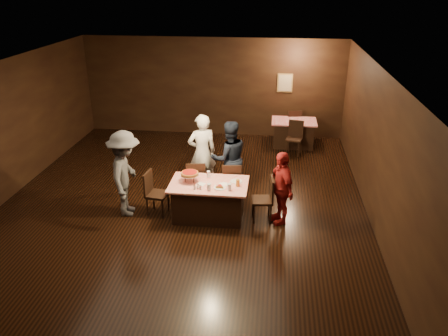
{
  "coord_description": "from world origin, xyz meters",
  "views": [
    {
      "loc": [
        1.91,
        -8.18,
        4.68
      ],
      "look_at": [
        0.94,
        0.05,
        1.0
      ],
      "focal_mm": 35.0,
      "sensor_mm": 36.0,
      "label": 1
    }
  ],
  "objects": [
    {
      "name": "napkin_left",
      "position": [
        0.51,
        -0.3,
        0.77
      ],
      "size": [
        0.21,
        0.21,
        0.01
      ],
      "primitive_type": "cube",
      "rotation": [
        0.0,
        0.0,
        -0.35
      ],
      "color": "white",
      "rests_on": "main_table"
    },
    {
      "name": "chair_end_left",
      "position": [
        -0.44,
        -0.25,
        0.47
      ],
      "size": [
        0.47,
        0.47,
        0.95
      ],
      "primitive_type": "cube",
      "rotation": [
        0.0,
        0.0,
        1.44
      ],
      "color": "black",
      "rests_on": "ground"
    },
    {
      "name": "plate_with_slice",
      "position": [
        0.91,
        -0.43,
        0.8
      ],
      "size": [
        0.25,
        0.25,
        0.06
      ],
      "color": "white",
      "rests_on": "main_table"
    },
    {
      "name": "glass_back",
      "position": [
        0.61,
        0.05,
        0.84
      ],
      "size": [
        0.08,
        0.08,
        0.14
      ],
      "primitive_type": "cylinder",
      "color": "silver",
      "rests_on": "main_table"
    },
    {
      "name": "condiments",
      "position": [
        0.48,
        -0.53,
        0.82
      ],
      "size": [
        0.17,
        0.1,
        0.09
      ],
      "color": "silver",
      "rests_on": "main_table"
    },
    {
      "name": "room",
      "position": [
        0.0,
        0.01,
        2.14
      ],
      "size": [
        10.0,
        10.04,
        3.02
      ],
      "color": "black",
      "rests_on": "ground"
    },
    {
      "name": "napkin_center",
      "position": [
        0.96,
        -0.25,
        0.77
      ],
      "size": [
        0.19,
        0.19,
        0.01
      ],
      "primitive_type": "cube",
      "rotation": [
        0.0,
        0.0,
        0.21
      ],
      "color": "white",
      "rests_on": "main_table"
    },
    {
      "name": "glass_front_left",
      "position": [
        0.71,
        -0.55,
        0.84
      ],
      "size": [
        0.08,
        0.08,
        0.14
      ],
      "primitive_type": "cylinder",
      "color": "silver",
      "rests_on": "main_table"
    },
    {
      "name": "pizza_stand",
      "position": [
        0.26,
        -0.2,
        0.95
      ],
      "size": [
        0.38,
        0.38,
        0.22
      ],
      "color": "black",
      "rests_on": "main_table"
    },
    {
      "name": "chair_end_right",
      "position": [
        1.76,
        -0.25,
        0.47
      ],
      "size": [
        0.47,
        0.47,
        0.95
      ],
      "primitive_type": "cube",
      "rotation": [
        0.0,
        0.0,
        -1.45
      ],
      "color": "black",
      "rests_on": "ground"
    },
    {
      "name": "diner_grey_knit",
      "position": [
        -1.07,
        -0.3,
        0.92
      ],
      "size": [
        0.83,
        1.26,
        1.84
      ],
      "primitive_type": "imported",
      "rotation": [
        0.0,
        0.0,
        1.7
      ],
      "color": "#4D4D51",
      "rests_on": "ground"
    },
    {
      "name": "chair_far_left",
      "position": [
        0.26,
        0.5,
        0.47
      ],
      "size": [
        0.48,
        0.48,
        0.95
      ],
      "primitive_type": "cube",
      "rotation": [
        0.0,
        0.0,
        3.29
      ],
      "color": "black",
      "rests_on": "ground"
    },
    {
      "name": "chair_far_right",
      "position": [
        1.06,
        0.5,
        0.47
      ],
      "size": [
        0.46,
        0.46,
        0.95
      ],
      "primitive_type": "cube",
      "rotation": [
        0.0,
        0.0,
        3.23
      ],
      "color": "black",
      "rests_on": "ground"
    },
    {
      "name": "plate_empty",
      "position": [
        1.21,
        -0.1,
        0.78
      ],
      "size": [
        0.25,
        0.25,
        0.01
      ],
      "primitive_type": "cylinder",
      "color": "white",
      "rests_on": "main_table"
    },
    {
      "name": "main_table",
      "position": [
        0.66,
        -0.25,
        0.39
      ],
      "size": [
        1.6,
        1.0,
        0.77
      ],
      "primitive_type": "cube",
      "color": "red",
      "rests_on": "ground"
    },
    {
      "name": "chair_back_far",
      "position": [
        2.51,
        4.8,
        0.47
      ],
      "size": [
        0.49,
        0.49,
        0.95
      ],
      "primitive_type": "cube",
      "rotation": [
        0.0,
        0.0,
        3.34
      ],
      "color": "black",
      "rests_on": "ground"
    },
    {
      "name": "diner_red_shirt",
      "position": [
        2.13,
        -0.27,
        0.77
      ],
      "size": [
        0.72,
        0.98,
        1.54
      ],
      "primitive_type": "imported",
      "rotation": [
        0.0,
        0.0,
        -1.14
      ],
      "color": "#AC1F1F",
      "rests_on": "ground"
    },
    {
      "name": "diner_white_jacket",
      "position": [
        0.31,
        1.06,
        0.92
      ],
      "size": [
        0.79,
        0.67,
        1.83
      ],
      "primitive_type": "imported",
      "rotation": [
        0.0,
        0.0,
        3.56
      ],
      "color": "white",
      "rests_on": "ground"
    },
    {
      "name": "back_table",
      "position": [
        2.51,
        4.2,
        0.39
      ],
      "size": [
        1.3,
        0.9,
        0.77
      ],
      "primitive_type": "cube",
      "color": "red",
      "rests_on": "ground"
    },
    {
      "name": "diner_navy_hoodie",
      "position": [
        0.96,
        0.87,
        0.88
      ],
      "size": [
        1.04,
        0.94,
        1.76
      ],
      "primitive_type": "imported",
      "rotation": [
        0.0,
        0.0,
        3.53
      ],
      "color": "black",
      "rests_on": "ground"
    },
    {
      "name": "glass_amber",
      "position": [
        1.26,
        -0.3,
        0.84
      ],
      "size": [
        0.08,
        0.08,
        0.14
      ],
      "primitive_type": "cylinder",
      "color": "#BF7F26",
      "rests_on": "main_table"
    },
    {
      "name": "chair_back_near",
      "position": [
        2.51,
        3.5,
        0.47
      ],
      "size": [
        0.5,
        0.5,
        0.95
      ],
      "primitive_type": "cube",
      "rotation": [
        0.0,
        0.0,
        -0.21
      ],
      "color": "black",
      "rests_on": "ground"
    },
    {
      "name": "glass_front_right",
      "position": [
        1.11,
        -0.5,
        0.84
      ],
      "size": [
        0.08,
        0.08,
        0.14
      ],
      "primitive_type": "cylinder",
      "color": "silver",
      "rests_on": "main_table"
    }
  ]
}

